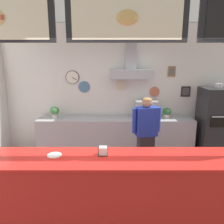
# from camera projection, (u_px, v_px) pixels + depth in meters

# --- Properties ---
(ground_plane) EXTENTS (6.66, 6.66, 0.00)m
(ground_plane) POSITION_uv_depth(u_px,v_px,m) (125.00, 207.00, 3.48)
(ground_plane) COLOR #514C47
(back_wall_assembly) EXTENTS (5.55, 2.59, 3.05)m
(back_wall_assembly) POSITION_uv_depth(u_px,v_px,m) (121.00, 86.00, 5.22)
(back_wall_assembly) COLOR gray
(back_wall_assembly) RESTS_ON ground_plane
(service_counter) EXTENTS (4.88, 0.67, 1.04)m
(service_counter) POSITION_uv_depth(u_px,v_px,m) (127.00, 194.00, 2.95)
(service_counter) COLOR red
(service_counter) RESTS_ON ground_plane
(back_prep_counter) EXTENTS (3.56, 0.56, 0.91)m
(back_prep_counter) POSITION_uv_depth(u_px,v_px,m) (116.00, 137.00, 5.27)
(back_prep_counter) COLOR #A3A5AD
(back_prep_counter) RESTS_ON ground_plane
(pizza_oven) EXTENTS (0.66, 0.70, 1.73)m
(pizza_oven) POSITION_uv_depth(u_px,v_px,m) (216.00, 124.00, 5.04)
(pizza_oven) COLOR #232326
(pizza_oven) RESTS_ON ground_plane
(shop_worker) EXTENTS (0.53, 0.29, 1.58)m
(shop_worker) POSITION_uv_depth(u_px,v_px,m) (147.00, 136.00, 4.12)
(shop_worker) COLOR #232328
(shop_worker) RESTS_ON ground_plane
(espresso_machine) EXTENTS (0.49, 0.50, 0.42)m
(espresso_machine) POSITION_uv_depth(u_px,v_px,m) (147.00, 110.00, 5.09)
(espresso_machine) COLOR #A3A5AD
(espresso_machine) RESTS_ON back_prep_counter
(potted_thyme) EXTENTS (0.21, 0.21, 0.27)m
(potted_thyme) POSITION_uv_depth(u_px,v_px,m) (56.00, 111.00, 5.16)
(potted_thyme) COLOR beige
(potted_thyme) RESTS_ON back_prep_counter
(potted_sage) EXTENTS (0.19, 0.19, 0.24)m
(potted_sage) POSITION_uv_depth(u_px,v_px,m) (168.00, 112.00, 5.14)
(potted_sage) COLOR beige
(potted_sage) RESTS_ON back_prep_counter
(condiment_plate) EXTENTS (0.18, 0.18, 0.01)m
(condiment_plate) POSITION_uv_depth(u_px,v_px,m) (55.00, 155.00, 2.88)
(condiment_plate) COLOR white
(condiment_plate) RESTS_ON service_counter
(napkin_holder) EXTENTS (0.13, 0.12, 0.12)m
(napkin_holder) POSITION_uv_depth(u_px,v_px,m) (104.00, 151.00, 2.90)
(napkin_holder) COLOR #262628
(napkin_holder) RESTS_ON service_counter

